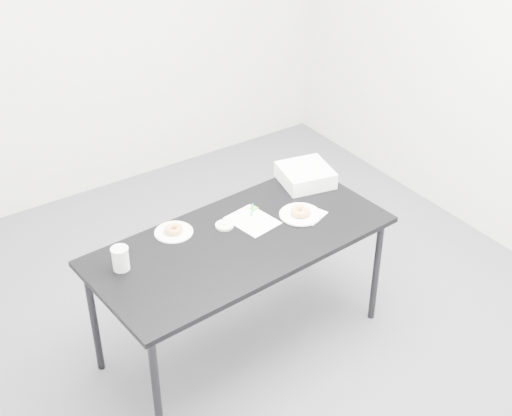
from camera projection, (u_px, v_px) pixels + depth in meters
floor at (238, 331)px, 4.24m from camera, size 4.00×4.00×0.00m
wall_back at (78, 19)px, 4.89m from camera, size 4.00×0.02×2.70m
wall_right at (504, 46)px, 4.44m from camera, size 0.02×4.00×2.70m
table at (241, 247)px, 3.80m from camera, size 1.66×0.87×0.74m
scorecard at (252, 221)px, 3.91m from camera, size 0.25×0.29×0.00m
logo_patch at (254, 208)px, 4.01m from camera, size 0.05×0.05×0.00m
pen at (252, 210)px, 3.99m from camera, size 0.08×0.10×0.01m
napkin at (308, 214)px, 3.96m from camera, size 0.21×0.21×0.00m
plate_near at (300, 214)px, 3.95m from camera, size 0.23×0.23×0.01m
donut_near at (300, 211)px, 3.94m from camera, size 0.13×0.13×0.04m
plate_far at (174, 232)px, 3.81m from camera, size 0.21×0.21×0.01m
donut_far at (174, 229)px, 3.80m from camera, size 0.12×0.12×0.03m
coffee_cup at (120, 259)px, 3.52m from camera, size 0.08×0.08×0.13m
cup_lid at (225, 225)px, 3.86m from camera, size 0.10×0.10×0.01m
bakery_box at (305, 175)px, 4.23m from camera, size 0.34×0.34×0.10m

